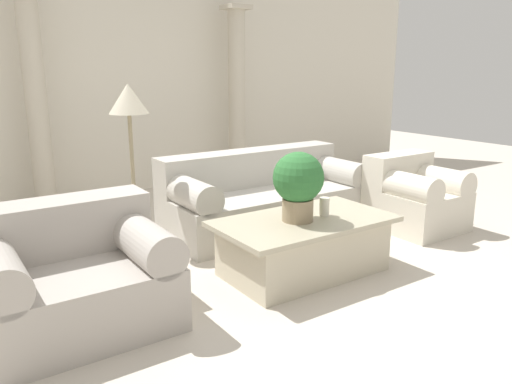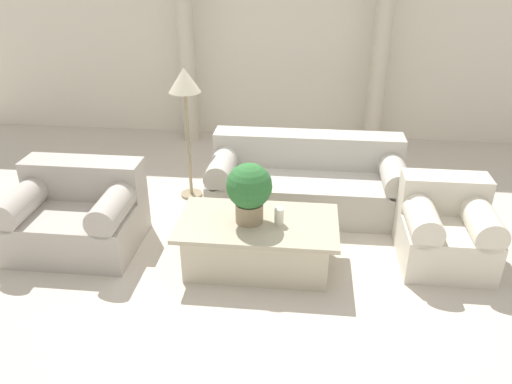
{
  "view_description": "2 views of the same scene",
  "coord_description": "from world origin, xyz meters",
  "px_view_note": "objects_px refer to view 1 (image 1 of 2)",
  "views": [
    {
      "loc": [
        -2.44,
        -3.26,
        1.63
      ],
      "look_at": [
        -0.23,
        0.0,
        0.64
      ],
      "focal_mm": 35.0,
      "sensor_mm": 36.0,
      "label": 1
    },
    {
      "loc": [
        0.41,
        -4.14,
        2.69
      ],
      "look_at": [
        -0.05,
        0.18,
        0.49
      ],
      "focal_mm": 35.0,
      "sensor_mm": 36.0,
      "label": 2
    }
  ],
  "objects_px": {
    "coffee_table": "(304,245)",
    "floor_lamp": "(129,111)",
    "sofa_long": "(263,197)",
    "loveseat": "(73,275)",
    "armchair": "(413,195)",
    "potted_plant": "(298,182)"
  },
  "relations": [
    {
      "from": "sofa_long",
      "to": "coffee_table",
      "type": "height_order",
      "value": "sofa_long"
    },
    {
      "from": "loveseat",
      "to": "coffee_table",
      "type": "height_order",
      "value": "loveseat"
    },
    {
      "from": "potted_plant",
      "to": "floor_lamp",
      "type": "relative_size",
      "value": 0.37
    },
    {
      "from": "armchair",
      "to": "potted_plant",
      "type": "bearing_deg",
      "value": -170.74
    },
    {
      "from": "sofa_long",
      "to": "loveseat",
      "type": "relative_size",
      "value": 1.8
    },
    {
      "from": "loveseat",
      "to": "floor_lamp",
      "type": "xyz_separation_m",
      "value": [
        0.85,
        1.13,
        0.92
      ]
    },
    {
      "from": "loveseat",
      "to": "potted_plant",
      "type": "relative_size",
      "value": 2.12
    },
    {
      "from": "coffee_table",
      "to": "floor_lamp",
      "type": "distance_m",
      "value": 1.9
    },
    {
      "from": "coffee_table",
      "to": "floor_lamp",
      "type": "xyz_separation_m",
      "value": [
        -0.92,
        1.3,
        1.03
      ]
    },
    {
      "from": "loveseat",
      "to": "coffee_table",
      "type": "distance_m",
      "value": 1.78
    },
    {
      "from": "potted_plant",
      "to": "armchair",
      "type": "relative_size",
      "value": 0.67
    },
    {
      "from": "sofa_long",
      "to": "coffee_table",
      "type": "bearing_deg",
      "value": -109.54
    },
    {
      "from": "sofa_long",
      "to": "armchair",
      "type": "bearing_deg",
      "value": -34.64
    },
    {
      "from": "potted_plant",
      "to": "floor_lamp",
      "type": "bearing_deg",
      "value": 122.84
    },
    {
      "from": "sofa_long",
      "to": "floor_lamp",
      "type": "distance_m",
      "value": 1.63
    },
    {
      "from": "sofa_long",
      "to": "floor_lamp",
      "type": "relative_size",
      "value": 1.39
    },
    {
      "from": "loveseat",
      "to": "armchair",
      "type": "relative_size",
      "value": 1.42
    },
    {
      "from": "floor_lamp",
      "to": "armchair",
      "type": "relative_size",
      "value": 1.83
    },
    {
      "from": "loveseat",
      "to": "floor_lamp",
      "type": "relative_size",
      "value": 0.77
    },
    {
      "from": "loveseat",
      "to": "armchair",
      "type": "height_order",
      "value": "loveseat"
    },
    {
      "from": "coffee_table",
      "to": "armchair",
      "type": "bearing_deg",
      "value": 9.52
    },
    {
      "from": "coffee_table",
      "to": "armchair",
      "type": "relative_size",
      "value": 1.74
    }
  ]
}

